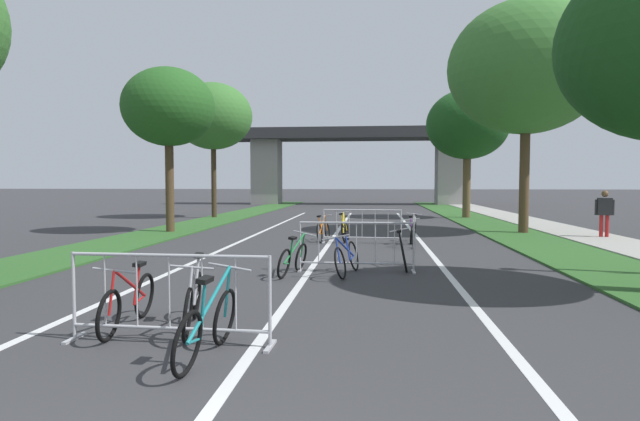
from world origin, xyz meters
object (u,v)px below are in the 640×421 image
Objects in this scene: tree_right_oak_mid at (468,125)px; bicycle_black_4 at (403,253)px; bicycle_yellow_7 at (345,230)px; bicycle_red_9 at (129,302)px; crowd_barrier_third at (362,226)px; crowd_barrier_nearest at (169,299)px; crowd_barrier_second at (356,247)px; bicycle_teal_2 at (208,325)px; tree_left_cypress_far at (169,108)px; bicycle_green_0 at (293,258)px; bicycle_orange_1 at (323,231)px; bicycle_purple_5 at (412,234)px; tree_left_pine_near at (213,117)px; bicycle_silver_3 at (193,301)px; tree_right_maple_mid at (527,68)px; pedestrian_in_red_jacket at (605,210)px; bicycle_white_6 at (413,231)px; bicycle_blue_8 at (347,257)px.

tree_right_oak_mid is 3.97× the size of bicycle_black_4.
bicycle_red_9 is (-2.23, -10.16, -0.00)m from bicycle_yellow_7.
crowd_barrier_third is 1.42× the size of bicycle_red_9.
crowd_barrier_nearest is 5.50m from crowd_barrier_second.
bicycle_yellow_7 is (0.85, 11.20, -0.02)m from bicycle_teal_2.
bicycle_green_0 is (5.92, -8.38, -4.30)m from tree_left_cypress_far.
tree_left_cypress_far reaches higher than bicycle_red_9.
bicycle_orange_1 is 5.48m from bicycle_black_4.
crowd_barrier_nearest is 1.42× the size of bicycle_purple_5.
tree_left_pine_near is at bearing 130.96° from bicycle_orange_1.
tree_left_cypress_far is 8.73m from crowd_barrier_third.
bicycle_purple_5 is at bearing 70.08° from crowd_barrier_nearest.
tree_left_pine_near is 13.37m from bicycle_orange_1.
bicycle_teal_2 is 1.21m from bicycle_silver_3.
tree_left_pine_near is at bearing 152.59° from tree_right_maple_mid.
tree_left_cypress_far is 0.86× the size of tree_left_pine_near.
tree_right_maple_mid reaches higher than tree_left_pine_near.
tree_right_oak_mid is 23.69m from crowd_barrier_nearest.
tree_left_pine_near is 4.39× the size of pedestrian_in_red_jacket.
bicycle_black_4 is 9.61m from pedestrian_in_red_jacket.
bicycle_white_6 is at bearing 73.87° from crowd_barrier_second.
bicycle_purple_5 is (2.89, 10.18, -0.01)m from bicycle_teal_2.
bicycle_blue_8 is at bearing 81.09° from bicycle_teal_2.
pedestrian_in_red_jacket is (9.35, 12.73, 0.61)m from bicycle_teal_2.
bicycle_yellow_7 is (-2.04, 1.02, -0.00)m from bicycle_purple_5.
crowd_barrier_second is 0.48m from bicycle_blue_8.
tree_left_pine_near is at bearing -15.38° from pedestrian_in_red_jacket.
tree_right_maple_mid is 8.77m from crowd_barrier_third.
bicycle_silver_3 is 0.98× the size of bicycle_purple_5.
bicycle_blue_8 is at bearing 56.25° from pedestrian_in_red_jacket.
tree_left_pine_near reaches higher than bicycle_red_9.
bicycle_green_0 is at bearing 80.75° from crowd_barrier_nearest.
tree_right_maple_mid reaches higher than crowd_barrier_nearest.
bicycle_silver_3 is 10.72m from bicycle_white_6.
bicycle_green_0 reaches higher than bicycle_orange_1.
tree_right_maple_mid is (13.02, 0.89, 1.36)m from tree_left_cypress_far.
bicycle_teal_2 is at bearing -79.34° from bicycle_green_0.
bicycle_black_4 is at bearing -129.82° from bicycle_blue_8.
tree_right_oak_mid is 13.58m from bicycle_yellow_7.
bicycle_red_9 is at bearing -121.14° from crowd_barrier_second.
bicycle_red_9 reaches higher than bicycle_black_4.
pedestrian_in_red_jacket is (6.96, 6.59, 0.64)m from bicycle_black_4.
tree_left_pine_near is at bearing -86.52° from bicycle_silver_3.
tree_left_pine_near is 18.78m from bicycle_blue_8.
bicycle_teal_2 reaches higher than bicycle_white_6.
tree_right_oak_mid is at bearing 36.41° from tree_left_cypress_far.
tree_left_cypress_far reaches higher than bicycle_yellow_7.
crowd_barrier_nearest is 1.56× the size of bicycle_yellow_7.
bicycle_blue_8 is 1.06× the size of pedestrian_in_red_jacket.
bicycle_green_0 is at bearing -156.80° from crowd_barrier_second.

